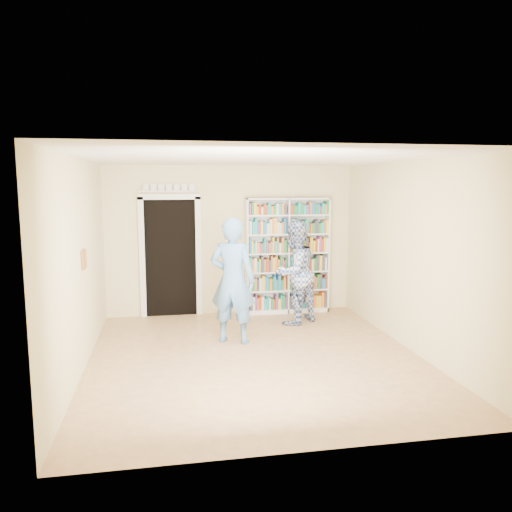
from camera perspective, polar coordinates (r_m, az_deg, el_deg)
The scene contains 11 objects.
floor at distance 7.02m, azimuth -0.07°, elevation -11.50°, with size 5.00×5.00×0.00m, color #9A6D4A.
ceiling at distance 6.62m, azimuth -0.08°, elevation 11.10°, with size 5.00×5.00×0.00m, color white.
wall_back at distance 9.13m, azimuth -2.86°, elevation 1.80°, with size 4.50×4.50×0.00m, color beige.
wall_left at distance 6.67m, azimuth -19.47°, elevation -1.03°, with size 5.00×5.00×0.00m, color beige.
wall_right at distance 7.42m, azimuth 17.30°, elevation -0.04°, with size 5.00×5.00×0.00m, color beige.
bookshelf at distance 9.21m, azimuth 3.60°, elevation 0.09°, with size 1.54×0.29×2.12m.
doorway at distance 9.06m, azimuth -9.75°, elevation 0.55°, with size 1.10×0.08×2.43m.
wall_art at distance 6.85m, azimuth -19.07°, elevation -0.35°, with size 0.03×0.25×0.25m, color brown.
man_blue at distance 7.44m, azimuth -2.69°, elevation -2.82°, with size 0.69×0.45×1.89m, color #5487BC.
man_plaid at distance 8.50m, azimuth 4.39°, elevation -1.90°, with size 0.86×0.67×1.76m, color #2D478A.
paper_sheet at distance 8.30m, azimuth 5.17°, elevation -0.82°, with size 0.22×0.01×0.32m, color white.
Camera 1 is at (-1.17, -6.50, 2.36)m, focal length 35.00 mm.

